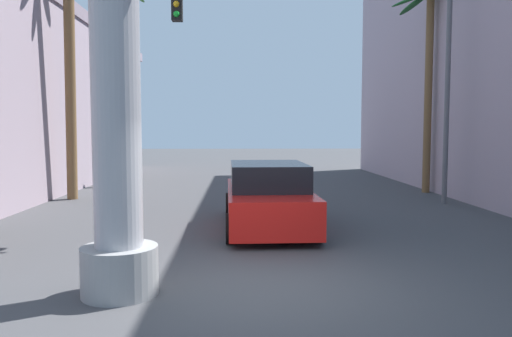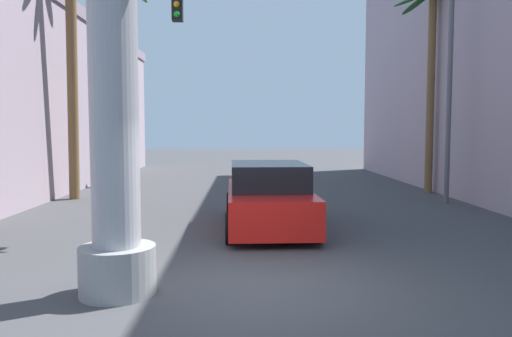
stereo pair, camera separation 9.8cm
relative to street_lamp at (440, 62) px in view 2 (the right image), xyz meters
The scene contains 8 objects.
ground_plane 7.58m from the street_lamp, 164.61° to the left, with size 90.40×90.40×0.00m, color #424244.
street_lamp is the anchor object (origin of this frame).
traffic_light_mast 11.20m from the street_lamp, 158.94° to the right, with size 5.28×0.32×5.72m.
car_lead 7.70m from the street_lamp, 146.00° to the right, with size 2.12×4.81×1.56m.
palm_tree_mid_right 2.99m from the street_lamp, 74.51° to the left, with size 2.93×2.73×7.47m.
palm_tree_far_left 15.13m from the street_lamp, 141.90° to the left, with size 2.95×2.70×9.51m.
palm_tree_mid_left 11.86m from the street_lamp, behind, with size 2.84×2.54×8.98m.
pedestrian_far_left 13.07m from the street_lamp, 155.67° to the left, with size 0.36×0.36×1.62m.
Camera 2 is at (-0.28, -7.25, 2.35)m, focal length 35.00 mm.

